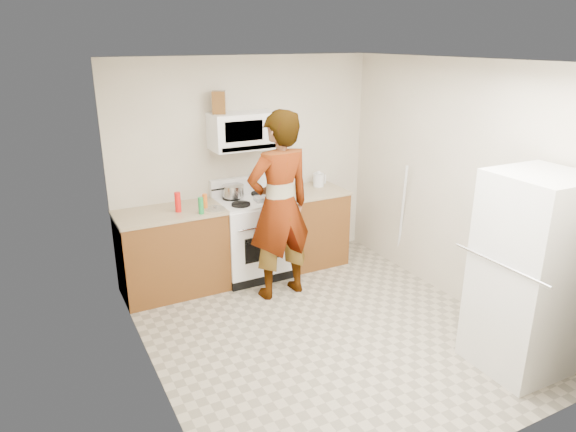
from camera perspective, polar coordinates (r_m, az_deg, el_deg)
floor at (r=5.10m, az=3.99°, el=-12.55°), size 3.60×3.60×0.00m
back_wall at (r=6.10m, az=-4.56°, el=5.60°), size 3.20×0.02×2.50m
right_wall at (r=5.54m, az=18.49°, el=3.26°), size 0.02×3.60×2.50m
cabinet_left at (r=5.76m, az=-12.72°, el=-4.04°), size 1.12×0.62×0.90m
counter_left at (r=5.60m, az=-13.06°, el=0.36°), size 1.14×0.64×0.03m
cabinet_right at (r=6.37m, az=2.33°, el=-1.30°), size 0.80×0.62×0.90m
counter_right at (r=6.22m, az=2.39°, el=2.74°), size 0.82×0.64×0.03m
gas_range at (r=6.02m, az=-4.09°, el=-2.21°), size 0.76×0.65×1.13m
microwave at (r=5.81m, az=-4.89°, el=9.43°), size 0.76×0.38×0.40m
person at (r=5.36m, az=-0.97°, el=1.07°), size 0.77×0.54×2.02m
fridge at (r=4.66m, az=25.21°, el=-5.88°), size 0.71×0.71×1.70m
kettle at (r=6.37m, az=3.41°, el=4.03°), size 0.17×0.17×0.16m
jug at (r=5.69m, az=-7.69°, el=12.39°), size 0.18×0.18×0.24m
saucepan at (r=5.91m, az=-6.11°, el=2.77°), size 0.30×0.30×0.13m
tray at (r=5.82m, az=-2.48°, el=1.97°), size 0.26×0.18×0.05m
bottle_spray at (r=5.52m, az=-12.14°, el=1.52°), size 0.07×0.07×0.21m
bottle_hot_sauce at (r=5.60m, az=-9.20°, el=1.65°), size 0.07×0.07×0.16m
bottle_green_cap at (r=5.42m, az=-9.65°, el=1.14°), size 0.06×0.06×0.18m
pot_lid at (r=5.57m, az=-8.12°, el=0.81°), size 0.23×0.23×0.01m
broom at (r=6.26m, az=12.53°, el=-0.06°), size 0.18×0.25×1.31m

